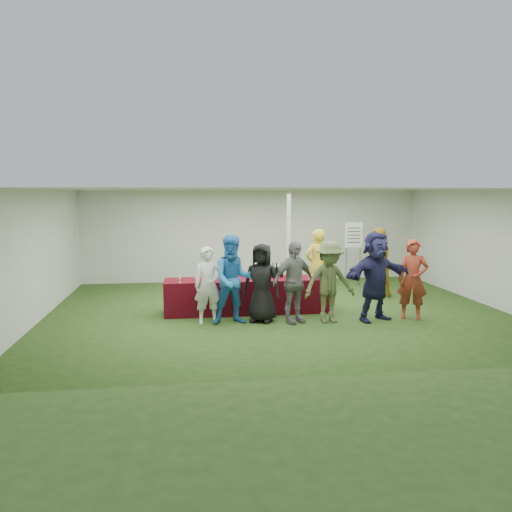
{
  "coord_description": "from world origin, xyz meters",
  "views": [
    {
      "loc": [
        -1.96,
        -10.7,
        2.64
      ],
      "look_at": [
        -0.47,
        0.02,
        1.25
      ],
      "focal_mm": 35.0,
      "sensor_mm": 36.0,
      "label": 1
    }
  ],
  "objects": [
    {
      "name": "customer_5",
      "position": [
        1.86,
        -1.05,
        0.93
      ],
      "size": [
        1.81,
        1.12,
        1.86
      ],
      "primitive_type": "imported",
      "rotation": [
        0.0,
        0.0,
        0.36
      ],
      "color": "#1D1D43",
      "rests_on": "ground"
    },
    {
      "name": "customer_0",
      "position": [
        -1.55,
        -0.8,
        0.78
      ],
      "size": [
        0.6,
        0.42,
        1.56
      ],
      "primitive_type": "imported",
      "rotation": [
        0.0,
        0.0,
        0.09
      ],
      "color": "silver",
      "rests_on": "ground"
    },
    {
      "name": "water_bottle",
      "position": [
        -0.52,
        0.1,
        0.85
      ],
      "size": [
        0.07,
        0.07,
        0.23
      ],
      "color": "silver",
      "rests_on": "serving_table"
    },
    {
      "name": "customer_6",
      "position": [
        2.68,
        -1.04,
        0.84
      ],
      "size": [
        0.72,
        0.61,
        1.67
      ],
      "primitive_type": "imported",
      "rotation": [
        0.0,
        0.0,
        -0.41
      ],
      "color": "maroon",
      "rests_on": "ground"
    },
    {
      "name": "wine_list_sign",
      "position": [
        2.66,
        2.66,
        1.32
      ],
      "size": [
        0.5,
        0.03,
        1.8
      ],
      "color": "slate",
      "rests_on": "ground"
    },
    {
      "name": "customer_2",
      "position": [
        -0.47,
        -0.82,
        0.81
      ],
      "size": [
        0.93,
        0.79,
        1.61
      ],
      "primitive_type": "imported",
      "rotation": [
        0.0,
        0.0,
        -0.43
      ],
      "color": "black",
      "rests_on": "ground"
    },
    {
      "name": "customer_3",
      "position": [
        0.16,
        -0.98,
        0.84
      ],
      "size": [
        1.06,
        0.77,
        1.68
      ],
      "primitive_type": "imported",
      "rotation": [
        0.0,
        0.0,
        0.41
      ],
      "color": "slate",
      "rests_on": "ground"
    },
    {
      "name": "wine_glasses",
      "position": [
        -0.94,
        -0.23,
        0.86
      ],
      "size": [
        2.86,
        0.14,
        0.16
      ],
      "color": "silver",
      "rests_on": "serving_table"
    },
    {
      "name": "customer_4",
      "position": [
        0.88,
        -1.07,
        0.83
      ],
      "size": [
        1.15,
        0.76,
        1.67
      ],
      "primitive_type": "imported",
      "rotation": [
        0.0,
        0.0,
        0.13
      ],
      "color": "#49562E",
      "rests_on": "ground"
    },
    {
      "name": "staff_pourer",
      "position": [
        1.14,
        0.92,
        0.88
      ],
      "size": [
        0.74,
        0.6,
        1.76
      ],
      "primitive_type": "imported",
      "rotation": [
        0.0,
        0.0,
        3.46
      ],
      "color": "yellow",
      "rests_on": "ground"
    },
    {
      "name": "ground",
      "position": [
        0.0,
        0.0,
        0.0
      ],
      "size": [
        60.0,
        60.0,
        0.0
      ],
      "primitive_type": "plane",
      "color": "#284719",
      "rests_on": "ground"
    },
    {
      "name": "bar_towel",
      "position": [
        0.94,
        0.07,
        0.77
      ],
      "size": [
        0.25,
        0.18,
        0.03
      ],
      "primitive_type": "cube",
      "color": "white",
      "rests_on": "serving_table"
    },
    {
      "name": "tent",
      "position": [
        0.5,
        1.2,
        1.35
      ],
      "size": [
        10.0,
        10.0,
        10.0
      ],
      "color": "white",
      "rests_on": "ground"
    },
    {
      "name": "staff_back",
      "position": [
        2.77,
        1.21,
        0.88
      ],
      "size": [
        0.98,
        0.85,
        1.75
      ],
      "primitive_type": "imported",
      "rotation": [
        0.0,
        0.0,
        3.38
      ],
      "color": "gold",
      "rests_on": "ground"
    },
    {
      "name": "serving_table",
      "position": [
        -0.67,
        0.02,
        0.38
      ],
      "size": [
        3.6,
        0.8,
        0.75
      ],
      "primitive_type": "cube",
      "color": "#52080A",
      "rests_on": "ground"
    },
    {
      "name": "customer_1",
      "position": [
        -1.05,
        -0.9,
        0.9
      ],
      "size": [
        0.92,
        0.74,
        1.8
      ],
      "primitive_type": "imported",
      "rotation": [
        0.0,
        0.0,
        0.07
      ],
      "color": "#2370BA",
      "rests_on": "ground"
    },
    {
      "name": "wine_bottles",
      "position": [
        0.02,
        0.15,
        0.87
      ],
      "size": [
        0.91,
        0.14,
        0.32
      ],
      "color": "black",
      "rests_on": "serving_table"
    },
    {
      "name": "dump_bucket",
      "position": [
        0.96,
        -0.2,
        0.84
      ],
      "size": [
        0.25,
        0.25,
        0.18
      ],
      "primitive_type": "cylinder",
      "color": "slate",
      "rests_on": "serving_table"
    }
  ]
}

